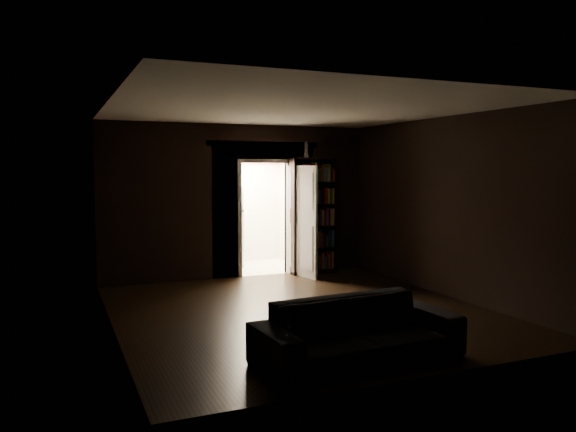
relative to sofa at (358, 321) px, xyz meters
name	(u,v)px	position (x,y,z in m)	size (l,w,h in m)	color
ground	(300,311)	(0.28, 2.10, -0.42)	(5.50, 5.50, 0.00)	black
room_walls	(271,189)	(0.27, 3.17, 1.26)	(5.02, 5.61, 2.84)	black
kitchen_alcove	(245,207)	(0.78, 5.97, 0.79)	(2.20, 1.80, 2.60)	beige
sofa	(358,321)	(0.00, 0.00, 0.00)	(2.18, 0.94, 0.84)	black
bookshelf	(312,216)	(1.70, 4.69, 0.68)	(0.90, 0.32, 2.20)	black
refrigerator	(222,226)	(0.32, 6.13, 0.41)	(0.74, 0.68, 1.65)	white
door	(302,221)	(1.35, 4.42, 0.61)	(0.85, 0.05, 2.05)	silver
figurine	(306,150)	(1.58, 4.71, 1.93)	(0.10, 0.10, 0.31)	silver
bottles	(223,179)	(0.36, 6.11, 1.36)	(0.63, 0.08, 0.25)	black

